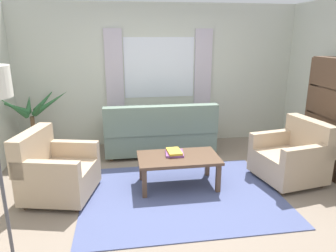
# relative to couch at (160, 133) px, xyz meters

# --- Properties ---
(ground_plane) EXTENTS (6.24, 6.24, 0.00)m
(ground_plane) POSITION_rel_couch_xyz_m (0.08, -1.57, -0.37)
(ground_plane) COLOR gray
(wall_back) EXTENTS (5.32, 0.12, 2.60)m
(wall_back) POSITION_rel_couch_xyz_m (0.08, 0.69, 0.93)
(wall_back) COLOR beige
(wall_back) RESTS_ON ground_plane
(window_with_curtains) EXTENTS (1.98, 0.07, 1.40)m
(window_with_curtains) POSITION_rel_couch_xyz_m (0.08, 0.61, 1.08)
(window_with_curtains) COLOR white
(area_rug) EXTENTS (2.57, 1.97, 0.01)m
(area_rug) POSITION_rel_couch_xyz_m (0.08, -1.57, -0.36)
(area_rug) COLOR #4C5684
(area_rug) RESTS_ON ground_plane
(couch) EXTENTS (1.90, 0.82, 0.92)m
(couch) POSITION_rel_couch_xyz_m (0.00, 0.00, 0.00)
(couch) COLOR slate
(couch) RESTS_ON ground_plane
(armchair_left) EXTENTS (0.99, 1.01, 0.88)m
(armchair_left) POSITION_rel_couch_xyz_m (-1.52, -1.35, -0.01)
(armchair_left) COLOR tan
(armchair_left) RESTS_ON ground_plane
(armchair_right) EXTENTS (0.95, 0.97, 0.88)m
(armchair_right) POSITION_rel_couch_xyz_m (1.74, -1.36, -0.01)
(armchair_right) COLOR tan
(armchair_right) RESTS_ON ground_plane
(coffee_table) EXTENTS (1.10, 0.64, 0.44)m
(coffee_table) POSITION_rel_couch_xyz_m (0.09, -1.31, 0.01)
(coffee_table) COLOR brown
(coffee_table) RESTS_ON ground_plane
(book_stack_on_table) EXTENTS (0.27, 0.31, 0.06)m
(book_stack_on_table) POSITION_rel_couch_xyz_m (0.05, -1.22, 0.10)
(book_stack_on_table) COLOR #7F478C
(book_stack_on_table) RESTS_ON coffee_table
(potted_plant) EXTENTS (1.19, 1.11, 1.19)m
(potted_plant) POSITION_rel_couch_xyz_m (-2.13, 0.15, 0.10)
(potted_plant) COLOR #9E6B4C
(potted_plant) RESTS_ON ground_plane
(bookshelf) EXTENTS (0.30, 0.94, 1.72)m
(bookshelf) POSITION_rel_couch_xyz_m (2.43, -1.14, 0.52)
(bookshelf) COLOR brown
(bookshelf) RESTS_ON ground_plane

